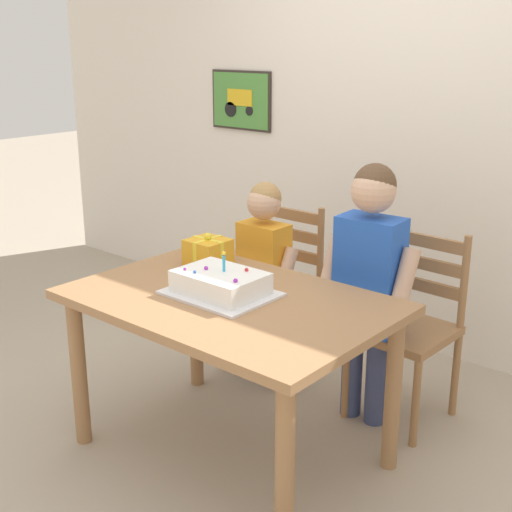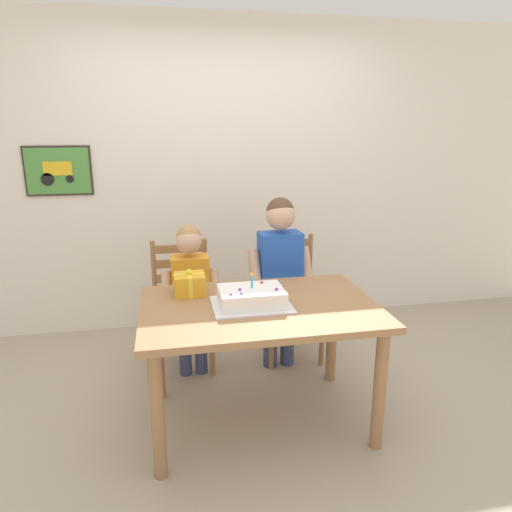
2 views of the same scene
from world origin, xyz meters
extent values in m
plane|color=tan|center=(0.00, 0.00, 0.00)|extent=(20.00, 20.00, 0.00)
cube|color=silver|center=(0.00, 1.60, 1.30)|extent=(6.40, 0.08, 2.60)
cube|color=#332823|center=(-1.31, 1.55, 1.38)|extent=(0.51, 0.02, 0.39)
cube|color=#4C8E3D|center=(-1.31, 1.54, 1.38)|extent=(0.48, 0.01, 0.36)
cube|color=gold|center=(-1.31, 1.54, 1.40)|extent=(0.22, 0.01, 0.11)
cylinder|color=black|center=(-1.39, 1.54, 1.32)|extent=(0.10, 0.01, 0.10)
cylinder|color=black|center=(-1.22, 1.54, 1.32)|extent=(0.06, 0.01, 0.06)
cube|color=#9E7047|center=(0.00, 0.00, 0.73)|extent=(1.34, 0.90, 0.04)
cylinder|color=#9E7047|center=(-0.59, -0.37, 0.35)|extent=(0.07, 0.07, 0.71)
cylinder|color=#9E7047|center=(0.59, -0.37, 0.35)|extent=(0.07, 0.07, 0.71)
cylinder|color=#9E7047|center=(-0.59, 0.37, 0.35)|extent=(0.07, 0.07, 0.71)
cylinder|color=#9E7047|center=(0.59, 0.37, 0.35)|extent=(0.07, 0.07, 0.71)
cube|color=silver|center=(-0.05, -0.01, 0.76)|extent=(0.44, 0.34, 0.01)
cube|color=white|center=(-0.05, -0.01, 0.81)|extent=(0.36, 0.26, 0.09)
cylinder|color=#33ADE5|center=(-0.04, 0.01, 0.89)|extent=(0.01, 0.01, 0.07)
sphere|color=yellow|center=(-0.04, 0.01, 0.93)|extent=(0.02, 0.02, 0.02)
sphere|color=purple|center=(0.09, -0.06, 0.86)|extent=(0.02, 0.02, 0.02)
sphere|color=purple|center=(-0.17, -0.09, 0.86)|extent=(0.01, 0.01, 0.01)
sphere|color=red|center=(0.03, 0.07, 0.86)|extent=(0.02, 0.02, 0.02)
sphere|color=purple|center=(-0.11, -0.02, 0.86)|extent=(0.02, 0.02, 0.02)
sphere|color=blue|center=(-0.12, -0.09, 0.86)|extent=(0.01, 0.01, 0.01)
cube|color=gold|center=(-0.37, 0.26, 0.81)|extent=(0.18, 0.17, 0.12)
cube|color=yellow|center=(-0.37, 0.26, 0.81)|extent=(0.19, 0.02, 0.13)
cube|color=yellow|center=(-0.37, 0.26, 0.81)|extent=(0.02, 0.18, 0.13)
sphere|color=yellow|center=(-0.37, 0.26, 0.89)|extent=(0.04, 0.04, 0.04)
cube|color=#996B42|center=(-0.41, 0.78, 0.45)|extent=(0.42, 0.42, 0.04)
cylinder|color=#996B42|center=(-0.22, 0.59, 0.21)|extent=(0.04, 0.04, 0.43)
cylinder|color=#996B42|center=(-0.60, 0.59, 0.21)|extent=(0.04, 0.04, 0.43)
cylinder|color=#996B42|center=(-0.22, 0.97, 0.21)|extent=(0.04, 0.04, 0.43)
cylinder|color=#996B42|center=(-0.60, 0.97, 0.21)|extent=(0.04, 0.04, 0.43)
cylinder|color=#996B42|center=(-0.22, 0.97, 0.70)|extent=(0.04, 0.04, 0.45)
cylinder|color=#996B42|center=(-0.60, 0.97, 0.70)|extent=(0.04, 0.04, 0.45)
cube|color=#996B42|center=(-0.41, 0.97, 0.63)|extent=(0.36, 0.02, 0.06)
cube|color=#996B42|center=(-0.41, 0.97, 0.74)|extent=(0.36, 0.02, 0.06)
cube|color=#996B42|center=(-0.41, 0.97, 0.85)|extent=(0.36, 0.02, 0.06)
cube|color=#996B42|center=(0.41, 0.78, 0.45)|extent=(0.43, 0.43, 0.04)
cylinder|color=#996B42|center=(0.59, 0.58, 0.21)|extent=(0.04, 0.04, 0.43)
cylinder|color=#996B42|center=(0.21, 0.59, 0.21)|extent=(0.04, 0.04, 0.43)
cylinder|color=#996B42|center=(0.61, 0.96, 0.21)|extent=(0.04, 0.04, 0.43)
cylinder|color=#996B42|center=(0.23, 0.97, 0.21)|extent=(0.04, 0.04, 0.43)
cylinder|color=#996B42|center=(0.61, 0.96, 0.70)|extent=(0.04, 0.04, 0.45)
cylinder|color=#996B42|center=(0.23, 0.97, 0.70)|extent=(0.04, 0.04, 0.45)
cube|color=#996B42|center=(0.42, 0.97, 0.63)|extent=(0.36, 0.04, 0.06)
cube|color=#996B42|center=(0.42, 0.97, 0.74)|extent=(0.36, 0.04, 0.06)
cube|color=#996B42|center=(0.42, 0.97, 0.85)|extent=(0.36, 0.04, 0.06)
cylinder|color=#38426B|center=(0.35, 0.65, 0.24)|extent=(0.10, 0.10, 0.47)
cylinder|color=#38426B|center=(0.22, 0.64, 0.24)|extent=(0.10, 0.10, 0.47)
cube|color=blue|center=(0.28, 0.64, 0.74)|extent=(0.30, 0.20, 0.54)
cylinder|color=tan|center=(0.47, 0.62, 0.73)|extent=(0.09, 0.23, 0.36)
cylinder|color=tan|center=(0.10, 0.60, 0.73)|extent=(0.09, 0.23, 0.36)
sphere|color=tan|center=(0.28, 0.64, 1.14)|extent=(0.20, 0.20, 0.20)
sphere|color=brown|center=(0.28, 0.65, 1.16)|extent=(0.19, 0.19, 0.19)
cylinder|color=#38426B|center=(-0.29, 0.64, 0.21)|extent=(0.09, 0.09, 0.41)
cylinder|color=#38426B|center=(-0.41, 0.64, 0.21)|extent=(0.09, 0.09, 0.41)
cube|color=orange|center=(-0.35, 0.64, 0.64)|extent=(0.26, 0.16, 0.47)
cylinder|color=tan|center=(-0.19, 0.61, 0.63)|extent=(0.07, 0.19, 0.31)
cylinder|color=tan|center=(-0.51, 0.61, 0.63)|extent=(0.07, 0.19, 0.31)
sphere|color=tan|center=(-0.35, 0.64, 0.99)|extent=(0.18, 0.18, 0.18)
sphere|color=#A87F4C|center=(-0.35, 0.65, 1.01)|extent=(0.17, 0.17, 0.17)
camera|label=1|loc=(1.84, -2.00, 1.79)|focal=48.73mm
camera|label=2|loc=(-0.50, -2.44, 1.73)|focal=32.95mm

